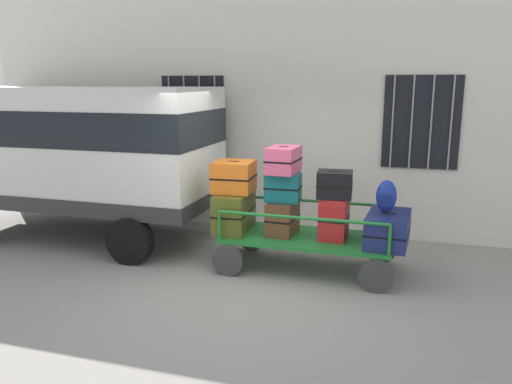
{
  "coord_description": "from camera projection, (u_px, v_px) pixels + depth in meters",
  "views": [
    {
      "loc": [
        1.97,
        -6.16,
        2.65
      ],
      "look_at": [
        -0.05,
        0.57,
        1.09
      ],
      "focal_mm": 35.1,
      "sensor_mm": 36.0,
      "label": 1
    }
  ],
  "objects": [
    {
      "name": "suitcase_midleft_bottom",
      "position": [
        283.0,
        218.0,
        7.18
      ],
      "size": [
        0.4,
        0.59,
        0.49
      ],
      "color": "brown",
      "rests_on": "luggage_cart"
    },
    {
      "name": "van",
      "position": [
        76.0,
        146.0,
        8.39
      ],
      "size": [
        4.68,
        2.0,
        2.56
      ],
      "color": "silver",
      "rests_on": "ground"
    },
    {
      "name": "cart_railing",
      "position": [
        308.0,
        213.0,
        7.03
      ],
      "size": [
        2.33,
        1.04,
        0.43
      ],
      "color": "#1E722D",
      "rests_on": "luggage_cart"
    },
    {
      "name": "luggage_cart",
      "position": [
        307.0,
        243.0,
        7.13
      ],
      "size": [
        2.46,
        1.18,
        0.49
      ],
      "color": "#1E722D",
      "rests_on": "ground"
    },
    {
      "name": "ground_plane",
      "position": [
        247.0,
        278.0,
        6.88
      ],
      "size": [
        40.0,
        40.0,
        0.0
      ],
      "primitive_type": "plane",
      "color": "gray"
    },
    {
      "name": "suitcase_center_middle",
      "position": [
        335.0,
        184.0,
        6.82
      ],
      "size": [
        0.51,
        0.45,
        0.37
      ],
      "color": "black",
      "rests_on": "suitcase_center_bottom"
    },
    {
      "name": "suitcase_midright_bottom",
      "position": [
        388.0,
        229.0,
        6.74
      ],
      "size": [
        0.6,
        0.94,
        0.43
      ],
      "color": "navy",
      "rests_on": "luggage_cart"
    },
    {
      "name": "backpack",
      "position": [
        386.0,
        196.0,
        6.7
      ],
      "size": [
        0.27,
        0.22,
        0.44
      ],
      "color": "navy",
      "rests_on": "suitcase_midright_bottom"
    },
    {
      "name": "suitcase_left_middle",
      "position": [
        234.0,
        177.0,
        7.27
      ],
      "size": [
        0.6,
        0.59,
        0.45
      ],
      "color": "orange",
      "rests_on": "suitcase_left_bottom"
    },
    {
      "name": "suitcase_midleft_top",
      "position": [
        283.0,
        160.0,
        7.01
      ],
      "size": [
        0.43,
        0.6,
        0.37
      ],
      "color": "#CC4C72",
      "rests_on": "suitcase_midleft_middle"
    },
    {
      "name": "suitcase_left_bottom",
      "position": [
        234.0,
        211.0,
        7.38
      ],
      "size": [
        0.51,
        0.91,
        0.58
      ],
      "color": "#4C5119",
      "rests_on": "luggage_cart"
    },
    {
      "name": "suitcase_midleft_middle",
      "position": [
        283.0,
        187.0,
        7.09
      ],
      "size": [
        0.51,
        0.36,
        0.41
      ],
      "color": "#0F5960",
      "rests_on": "suitcase_midleft_bottom"
    },
    {
      "name": "suitcase_center_bottom",
      "position": [
        334.0,
        218.0,
        6.96
      ],
      "size": [
        0.39,
        0.49,
        0.6
      ],
      "color": "#B21E1E",
      "rests_on": "luggage_cart"
    },
    {
      "name": "building_wall",
      "position": [
        291.0,
        90.0,
        8.74
      ],
      "size": [
        12.0,
        0.38,
        5.0
      ],
      "color": "silver",
      "rests_on": "ground"
    }
  ]
}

